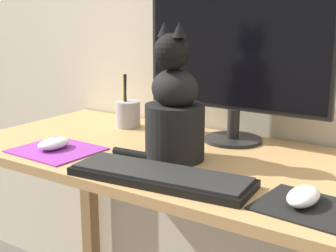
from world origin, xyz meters
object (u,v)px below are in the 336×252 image
object	(u,v)px
keyboard	(160,176)
pen_cup	(128,114)
computer_mouse_left	(54,143)
cat	(174,110)
monitor	(235,61)
computer_mouse_right	(303,196)

from	to	relation	value
keyboard	pen_cup	distance (m)	0.52
keyboard	pen_cup	world-z (taller)	pen_cup
computer_mouse_left	cat	size ratio (longest dim) A/B	0.29
monitor	pen_cup	xyz separation A→B (m)	(-0.37, -0.03, -0.19)
computer_mouse_left	pen_cup	size ratio (longest dim) A/B	0.57
monitor	cat	distance (m)	0.27
monitor	computer_mouse_right	distance (m)	0.52
keyboard	computer_mouse_right	bearing A→B (deg)	1.85
computer_mouse_right	cat	size ratio (longest dim) A/B	0.30
pen_cup	keyboard	bearing A→B (deg)	-43.46
keyboard	monitor	bearing A→B (deg)	85.83
pen_cup	computer_mouse_right	bearing A→B (deg)	-24.56
computer_mouse_right	monitor	bearing A→B (deg)	132.92
computer_mouse_left	computer_mouse_right	xyz separation A→B (m)	(0.69, 0.01, 0.00)
monitor	keyboard	size ratio (longest dim) A/B	1.29
keyboard	cat	xyz separation A→B (m)	(-0.06, 0.15, 0.12)
monitor	cat	bearing A→B (deg)	-102.00
monitor	pen_cup	world-z (taller)	monitor
monitor	computer_mouse_left	distance (m)	0.56
pen_cup	computer_mouse_left	bearing A→B (deg)	-90.51
keyboard	cat	size ratio (longest dim) A/B	1.25
computer_mouse_right	pen_cup	bearing A→B (deg)	155.44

